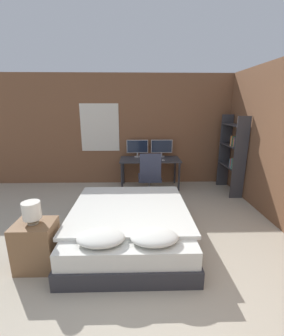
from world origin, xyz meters
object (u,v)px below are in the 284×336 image
at_px(office_chair, 150,180).
at_px(computer_mouse, 163,160).
at_px(monitor_left, 137,147).
at_px(monitor_right, 162,147).
at_px(bedside_lamp, 32,211).
at_px(bookshelf, 234,151).
at_px(keyboard, 151,161).
at_px(desk, 150,162).
at_px(nightstand, 37,245).
at_px(bed, 130,225).

bearing_deg(office_chair, computer_mouse, 56.21).
bearing_deg(monitor_left, monitor_right, 0.00).
xyz_separation_m(bedside_lamp, bookshelf, (3.40, 2.41, 0.21)).
xyz_separation_m(computer_mouse, bookshelf, (1.55, -0.18, 0.24)).
height_order(monitor_right, office_chair, monitor_right).
bearing_deg(bookshelf, computer_mouse, 173.49).
xyz_separation_m(monitor_right, keyboard, (-0.30, -0.47, -0.24)).
height_order(monitor_left, bookshelf, bookshelf).
height_order(monitor_right, keyboard, monitor_right).
relative_size(monitor_left, computer_mouse, 7.56).
height_order(bedside_lamp, bookshelf, bookshelf).
distance_m(bedside_lamp, monitor_left, 3.31).
height_order(desk, bookshelf, bookshelf).
bearing_deg(monitor_right, office_chair, -109.70).
xyz_separation_m(nightstand, bedside_lamp, (0.00, 0.00, 0.46)).
bearing_deg(keyboard, office_chair, -95.23).
height_order(bed, monitor_left, monitor_left).
bearing_deg(bedside_lamp, desk, 61.08).
bearing_deg(monitor_right, monitor_left, 180.00).
xyz_separation_m(desk, computer_mouse, (0.29, -0.23, 0.10)).
relative_size(bed, keyboard, 4.94).
height_order(bed, computer_mouse, computer_mouse).
relative_size(desk, monitor_right, 2.70).
xyz_separation_m(bedside_lamp, desk, (1.56, 2.82, -0.13)).
relative_size(bedside_lamp, office_chair, 0.26).
distance_m(bed, nightstand, 1.25).
distance_m(nightstand, office_chair, 2.58).
height_order(monitor_left, keyboard, monitor_left).
bearing_deg(keyboard, computer_mouse, 0.00).
bearing_deg(keyboard, bed, -101.98).
bearing_deg(monitor_left, desk, -38.00).
distance_m(bedside_lamp, monitor_right, 3.59).
bearing_deg(bed, monitor_right, 73.69).
height_order(bed, nightstand, nightstand).
bearing_deg(desk, bookshelf, -12.53).
distance_m(bed, office_chair, 1.60).
distance_m(bedside_lamp, office_chair, 2.60).
bearing_deg(keyboard, bookshelf, -5.49).
bearing_deg(keyboard, desk, 90.00).
bearing_deg(monitor_left, bed, -93.03).
distance_m(desk, bookshelf, 1.92).
bearing_deg(bookshelf, monitor_left, 163.25).
bearing_deg(bedside_lamp, monitor_left, 67.64).
distance_m(monitor_left, bookshelf, 2.24).
height_order(nightstand, office_chair, office_chair).
height_order(nightstand, bedside_lamp, bedside_lamp).
xyz_separation_m(monitor_right, office_chair, (-0.35, -0.97, -0.54)).
xyz_separation_m(bedside_lamp, office_chair, (1.51, 2.09, -0.34)).
distance_m(monitor_right, keyboard, 0.60).
bearing_deg(computer_mouse, nightstand, -125.54).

